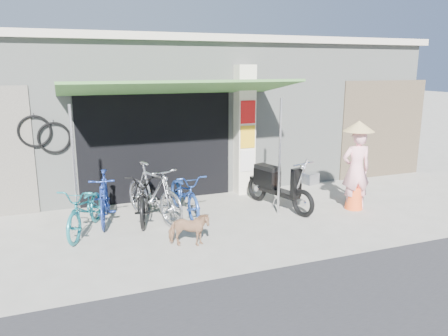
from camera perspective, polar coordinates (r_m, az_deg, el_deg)
name	(u,v)px	position (r m, az deg, el deg)	size (l,w,h in m)	color
ground	(253,232)	(8.11, 3.87, -8.29)	(80.00, 80.00, 0.00)	#9C988D
bicycle_shop	(179,108)	(12.41, -5.92, 7.86)	(12.30, 5.30, 3.66)	gray
shop_pillar	(244,131)	(10.24, 2.64, 4.91)	(0.42, 0.44, 3.00)	beige
awning	(179,90)	(8.79, -5.84, 10.16)	(4.60, 1.88, 2.72)	#3B6B30
neighbour_right	(383,129)	(12.60, 20.02, 4.77)	(2.60, 0.06, 2.60)	brown
bike_teal	(86,209)	(8.29, -17.60, -5.09)	(0.60, 1.73, 0.91)	teal
bike_blue	(104,198)	(8.73, -15.39, -3.77)	(0.46, 1.64, 0.99)	navy
bike_black	(145,194)	(8.77, -10.25, -3.42)	(0.66, 1.88, 0.99)	black
bike_silver	(153,192)	(8.59, -9.20, -3.16)	(0.54, 1.91, 1.15)	#A2A3A7
bike_navy	(185,193)	(8.89, -5.16, -3.31)	(0.60, 1.72, 0.90)	#204292
street_dog	(189,230)	(7.40, -4.62, -8.01)	(0.32, 0.70, 0.59)	#96744F
moped	(277,185)	(9.34, 6.99, -2.21)	(0.79, 1.91, 1.11)	black
nun	(356,167)	(9.51, 16.88, 0.19)	(0.69, 0.64, 1.88)	#FFABB3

